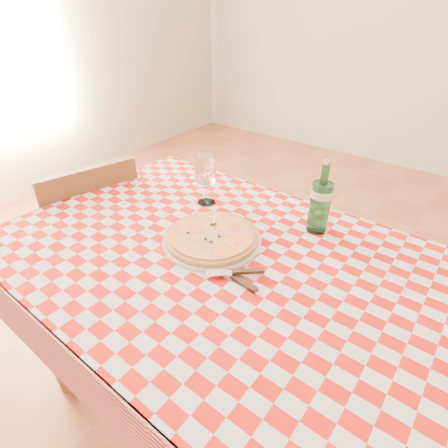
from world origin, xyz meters
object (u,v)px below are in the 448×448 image
object	(u,v)px
dining_table	(217,278)
pizza_plate	(212,236)
chair_far	(95,237)
wine_glass	(206,180)
water_bottle	(321,197)

from	to	relation	value
dining_table	pizza_plate	size ratio (longest dim) A/B	4.03
chair_far	wine_glass	distance (m)	0.65
dining_table	chair_far	world-z (taller)	chair_far
wine_glass	pizza_plate	bearing A→B (deg)	-45.61
dining_table	water_bottle	size ratio (longest dim) A/B	5.10
dining_table	chair_far	distance (m)	0.75
dining_table	wine_glass	xyz separation A→B (m)	(-0.22, 0.21, 0.19)
pizza_plate	water_bottle	world-z (taller)	water_bottle
chair_far	dining_table	bearing A→B (deg)	-169.55
water_bottle	wine_glass	size ratio (longest dim) A/B	1.30
water_bottle	wine_glass	distance (m)	0.40
water_bottle	chair_far	bearing A→B (deg)	-164.36
wine_glass	dining_table	bearing A→B (deg)	-43.97
chair_far	wine_glass	bearing A→B (deg)	-148.14
dining_table	water_bottle	world-z (taller)	water_bottle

